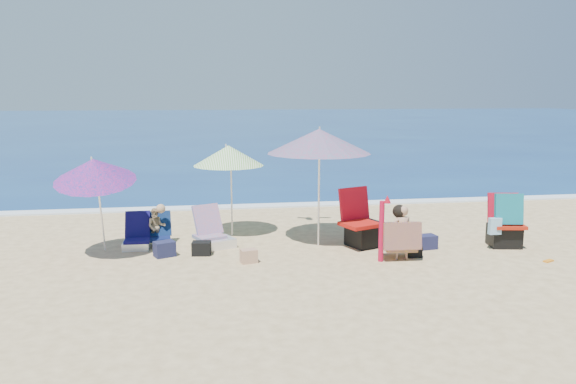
{
  "coord_description": "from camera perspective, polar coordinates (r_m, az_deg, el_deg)",
  "views": [
    {
      "loc": [
        -1.86,
        -9.18,
        2.92
      ],
      "look_at": [
        -0.3,
        1.0,
        1.1
      ],
      "focal_mm": 35.46,
      "sensor_mm": 36.0,
      "label": 1
    }
  ],
  "objects": [
    {
      "name": "umbrella_turquoise",
      "position": [
        10.82,
        3.12,
        5.1
      ],
      "size": [
        2.61,
        2.61,
        2.27
      ],
      "color": "white",
      "rests_on": "ground"
    },
    {
      "name": "furled_umbrella",
      "position": [
        9.95,
        9.46,
        -3.3
      ],
      "size": [
        0.21,
        0.21,
        1.18
      ],
      "color": "#AD0C2C",
      "rests_on": "ground"
    },
    {
      "name": "camp_chair_right",
      "position": [
        11.58,
        20.91,
        -3.31
      ],
      "size": [
        0.78,
        0.72,
        1.06
      ],
      "color": "#A41C0B",
      "rests_on": "ground"
    },
    {
      "name": "orange_item",
      "position": [
        10.96,
        24.65,
        -6.3
      ],
      "size": [
        0.22,
        0.17,
        0.03
      ],
      "color": "orange",
      "rests_on": "ground"
    },
    {
      "name": "bag_navy_b",
      "position": [
        11.07,
        13.72,
        -4.87
      ],
      "size": [
        0.38,
        0.31,
        0.26
      ],
      "color": "#1B1D3D",
      "rests_on": "ground"
    },
    {
      "name": "umbrella_striped",
      "position": [
        11.49,
        -5.98,
        3.65
      ],
      "size": [
        1.58,
        1.58,
        1.89
      ],
      "color": "silver",
      "rests_on": "ground"
    },
    {
      "name": "person_center",
      "position": [
        10.15,
        11.28,
        -4.1
      ],
      "size": [
        0.68,
        0.55,
        0.98
      ],
      "color": "tan",
      "rests_on": "ground"
    },
    {
      "name": "person_left",
      "position": [
        11.21,
        -12.99,
        -3.39
      ],
      "size": [
        0.48,
        0.58,
        0.81
      ],
      "color": "tan",
      "rests_on": "ground"
    },
    {
      "name": "bag_tan",
      "position": [
        9.91,
        -3.95,
        -6.42
      ],
      "size": [
        0.31,
        0.25,
        0.24
      ],
      "color": "tan",
      "rests_on": "ground"
    },
    {
      "name": "umbrella_blue",
      "position": [
        10.43,
        -18.85,
        2.11
      ],
      "size": [
        1.45,
        1.5,
        1.93
      ],
      "color": "white",
      "rests_on": "ground"
    },
    {
      "name": "chair_navy",
      "position": [
        11.14,
        -14.91,
        -4.57
      ],
      "size": [
        0.5,
        0.59,
        0.67
      ],
      "color": "#110D4C",
      "rests_on": "ground"
    },
    {
      "name": "bag_black_a",
      "position": [
        10.46,
        -8.67,
        -5.6
      ],
      "size": [
        0.36,
        0.29,
        0.24
      ],
      "color": "black",
      "rests_on": "ground"
    },
    {
      "name": "ground",
      "position": [
        9.81,
        2.64,
        -7.31
      ],
      "size": [
        120.0,
        120.0,
        0.0
      ],
      "color": "#D8BC84",
      "rests_on": "ground"
    },
    {
      "name": "camp_chair_left",
      "position": [
        10.98,
        7.55,
        -3.68
      ],
      "size": [
        0.97,
        0.98,
        1.12
      ],
      "color": "#A9120C",
      "rests_on": "ground"
    },
    {
      "name": "bag_navy_a",
      "position": [
        10.49,
        -12.28,
        -5.6
      ],
      "size": [
        0.42,
        0.37,
        0.27
      ],
      "color": "#1B1E3C",
      "rests_on": "ground"
    },
    {
      "name": "sea",
      "position": [
        54.29,
        -6.77,
        6.82
      ],
      "size": [
        120.0,
        80.0,
        0.12
      ],
      "color": "navy",
      "rests_on": "ground"
    },
    {
      "name": "chair_rainbow",
      "position": [
        11.0,
        -7.44,
        -4.37
      ],
      "size": [
        0.85,
        0.87,
        0.76
      ],
      "color": "#C64649",
      "rests_on": "ground"
    },
    {
      "name": "bag_black_b",
      "position": [
        10.48,
        12.53,
        -5.84
      ],
      "size": [
        0.28,
        0.21,
        0.2
      ],
      "color": "black",
      "rests_on": "ground"
    },
    {
      "name": "foam",
      "position": [
        14.69,
        -1.26,
        -1.37
      ],
      "size": [
        120.0,
        0.5,
        0.04
      ],
      "color": "white",
      "rests_on": "ground"
    }
  ]
}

